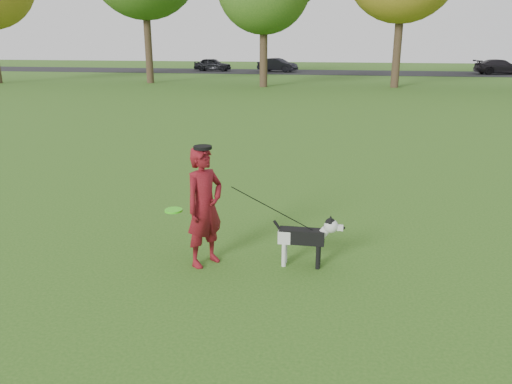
% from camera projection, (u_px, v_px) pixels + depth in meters
% --- Properties ---
extents(ground, '(120.00, 120.00, 0.00)m').
position_uv_depth(ground, '(254.00, 273.00, 6.42)').
color(ground, '#285116').
rests_on(ground, ground).
extents(road, '(120.00, 7.00, 0.02)m').
position_uv_depth(road, '(334.00, 72.00, 44.06)').
color(road, black).
rests_on(road, ground).
extents(man, '(0.64, 0.70, 1.59)m').
position_uv_depth(man, '(205.00, 207.00, 6.47)').
color(man, '#5A0C11').
rests_on(man, ground).
extents(dog, '(0.94, 0.19, 0.71)m').
position_uv_depth(dog, '(307.00, 235.00, 6.50)').
color(dog, black).
rests_on(dog, ground).
extents(car_left, '(3.40, 1.40, 1.15)m').
position_uv_depth(car_left, '(213.00, 64.00, 45.72)').
color(car_left, black).
rests_on(car_left, road).
extents(car_mid, '(3.78, 2.30, 1.18)m').
position_uv_depth(car_mid, '(277.00, 65.00, 44.72)').
color(car_mid, black).
rests_on(car_mid, road).
extents(car_right, '(4.33, 2.27, 1.20)m').
position_uv_depth(car_right, '(500.00, 67.00, 41.60)').
color(car_right, black).
rests_on(car_right, road).
extents(man_held_items, '(1.96, 0.39, 1.13)m').
position_uv_depth(man_held_items, '(273.00, 209.00, 6.36)').
color(man_held_items, '#3EDD1B').
rests_on(man_held_items, ground).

